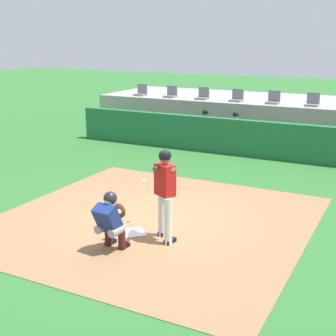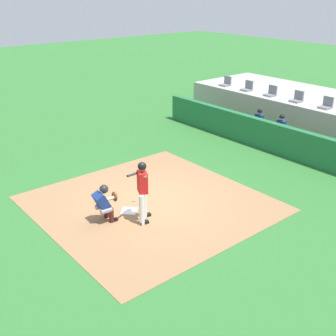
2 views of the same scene
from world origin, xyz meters
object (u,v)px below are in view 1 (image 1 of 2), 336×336
(batter_at_plate, at_px, (165,189))
(dugout_player_0, at_px, (204,127))
(home_plate, at_px, (134,233))
(stadium_seat_4, at_px, (273,100))
(catcher_crouched, at_px, (111,218))
(dugout_player_1, at_px, (234,130))
(stadium_seat_5, at_px, (312,102))
(stadium_seat_0, at_px, (141,92))
(stadium_seat_1, at_px, (171,94))
(stadium_seat_3, at_px, (237,98))
(stadium_seat_2, at_px, (203,96))

(batter_at_plate, bearing_deg, dugout_player_0, 108.10)
(home_plate, height_order, stadium_seat_4, stadium_seat_4)
(catcher_crouched, distance_m, dugout_player_1, 8.98)
(dugout_player_0, xyz_separation_m, stadium_seat_5, (3.41, 2.03, 0.86))
(stadium_seat_0, bearing_deg, stadium_seat_1, 0.00)
(home_plate, height_order, dugout_player_1, dugout_player_1)
(catcher_crouched, distance_m, stadium_seat_1, 11.84)
(catcher_crouched, xyz_separation_m, stadium_seat_3, (-1.46, 10.97, 0.93))
(home_plate, relative_size, stadium_seat_1, 0.92)
(stadium_seat_1, xyz_separation_m, stadium_seat_4, (4.33, 0.00, 0.00))
(home_plate, bearing_deg, dugout_player_1, 95.64)
(stadium_seat_0, xyz_separation_m, stadium_seat_4, (5.78, 0.00, 0.00))
(dugout_player_0, bearing_deg, catcher_crouched, -77.54)
(dugout_player_1, height_order, stadium_seat_3, stadium_seat_3)
(home_plate, height_order, dugout_player_0, dugout_player_0)
(stadium_seat_1, bearing_deg, batter_at_plate, -63.68)
(home_plate, relative_size, dugout_player_0, 0.34)
(dugout_player_1, distance_m, stadium_seat_0, 5.44)
(dugout_player_1, height_order, stadium_seat_4, stadium_seat_4)
(stadium_seat_0, bearing_deg, stadium_seat_5, 0.00)
(stadium_seat_0, relative_size, stadium_seat_5, 1.00)
(dugout_player_0, bearing_deg, batter_at_plate, -71.90)
(stadium_seat_4, distance_m, stadium_seat_5, 1.44)
(batter_at_plate, height_order, stadium_seat_4, stadium_seat_4)
(stadium_seat_1, bearing_deg, dugout_player_0, -40.64)
(stadium_seat_4, bearing_deg, dugout_player_1, -111.56)
(dugout_player_1, relative_size, stadium_seat_4, 2.71)
(dugout_player_0, height_order, stadium_seat_5, stadium_seat_5)
(dugout_player_1, relative_size, stadium_seat_2, 2.71)
(batter_at_plate, xyz_separation_m, stadium_seat_1, (-5.03, 10.16, 0.50))
(batter_at_plate, xyz_separation_m, stadium_seat_5, (0.75, 10.16, 0.50))
(dugout_player_1, height_order, stadium_seat_2, stadium_seat_2)
(batter_at_plate, bearing_deg, stadium_seat_5, 85.76)
(stadium_seat_1, xyz_separation_m, stadium_seat_5, (5.78, 0.00, 0.00))
(stadium_seat_1, distance_m, stadium_seat_5, 5.78)
(stadium_seat_2, distance_m, stadium_seat_3, 1.44)
(catcher_crouched, distance_m, stadium_seat_4, 11.01)
(stadium_seat_3, xyz_separation_m, stadium_seat_5, (2.89, 0.00, 0.00))
(stadium_seat_0, bearing_deg, catcher_crouched, -62.19)
(stadium_seat_0, xyz_separation_m, stadium_seat_5, (7.22, 0.00, 0.00))
(batter_at_plate, relative_size, stadium_seat_1, 3.76)
(dugout_player_0, height_order, stadium_seat_3, stadium_seat_3)
(stadium_seat_4, relative_size, stadium_seat_5, 1.00)
(home_plate, bearing_deg, stadium_seat_3, 98.08)
(catcher_crouched, xyz_separation_m, stadium_seat_0, (-5.79, 10.97, 0.93))
(home_plate, distance_m, dugout_player_0, 8.40)
(dugout_player_1, bearing_deg, batter_at_plate, -79.57)
(home_plate, height_order, stadium_seat_5, stadium_seat_5)
(dugout_player_1, bearing_deg, stadium_seat_0, 157.75)
(stadium_seat_0, bearing_deg, batter_at_plate, -57.51)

